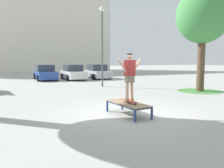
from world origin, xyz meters
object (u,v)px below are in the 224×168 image
(car_white, at_px, (73,73))
(car_silver, at_px, (97,72))
(light_post, at_px, (102,35))
(skater, at_px, (130,74))
(skateboard, at_px, (129,101))
(skate_box, at_px, (128,104))
(car_blue, at_px, (45,73))
(tree_near_right, at_px, (203,17))

(car_white, distance_m, car_silver, 2.66)
(car_white, relative_size, light_post, 0.73)
(skater, xyz_separation_m, light_post, (2.21, 8.73, 2.29))
(skateboard, distance_m, car_white, 15.63)
(skateboard, xyz_separation_m, light_post, (2.21, 8.73, 3.29))
(skate_box, bearing_deg, car_white, 84.02)
(skate_box, distance_m, car_silver, 16.23)
(skateboard, relative_size, skater, 0.48)
(skater, bearing_deg, skateboard, -82.49)
(skater, xyz_separation_m, car_white, (1.61, 15.54, -0.84))
(car_blue, xyz_separation_m, car_white, (2.65, -0.65, 0.00))
(tree_near_right, height_order, car_silver, tree_near_right)
(car_blue, xyz_separation_m, car_silver, (5.31, -0.45, 0.00))
(skateboard, xyz_separation_m, car_blue, (-1.05, 16.20, 0.15))
(light_post, bearing_deg, skateboard, -104.20)
(skateboard, height_order, car_white, car_white)
(skate_box, relative_size, car_white, 0.47)
(skateboard, height_order, car_silver, car_silver)
(car_blue, relative_size, car_white, 1.00)
(car_silver, bearing_deg, skater, -105.15)
(tree_near_right, bearing_deg, skate_box, -151.40)
(skateboard, bearing_deg, skate_box, 97.71)
(skater, distance_m, tree_near_right, 8.76)
(skate_box, distance_m, car_blue, 16.14)
(skate_box, height_order, light_post, light_post)
(skater, xyz_separation_m, car_blue, (-1.05, 16.19, -0.84))
(car_blue, bearing_deg, skate_box, -86.32)
(tree_near_right, distance_m, car_silver, 12.74)
(tree_near_right, xyz_separation_m, car_white, (-5.52, 11.56, -3.99))
(tree_near_right, relative_size, car_silver, 1.54)
(car_white, bearing_deg, car_blue, 166.18)
(tree_near_right, relative_size, car_blue, 1.52)
(skateboard, distance_m, light_post, 9.58)
(tree_near_right, relative_size, car_white, 1.52)
(skate_box, xyz_separation_m, car_silver, (4.27, 15.65, 0.28))
(car_blue, bearing_deg, skater, -86.30)
(skater, bearing_deg, car_white, 84.10)
(skater, bearing_deg, light_post, 75.80)
(skate_box, height_order, car_blue, car_blue)
(skate_box, height_order, tree_near_right, tree_near_right)
(tree_near_right, height_order, car_white, tree_near_right)
(car_silver, bearing_deg, car_blue, 175.11)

